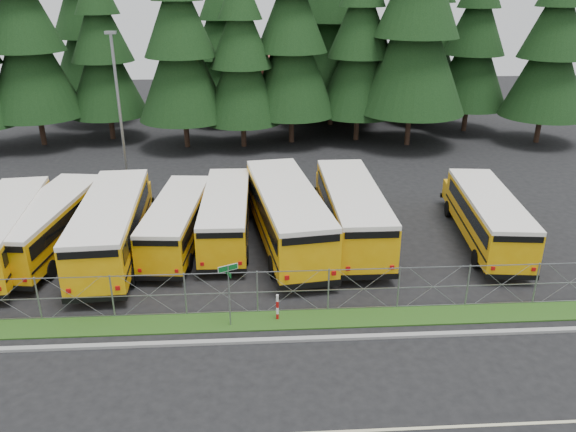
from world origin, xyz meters
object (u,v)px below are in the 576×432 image
object	(u,v)px
bus_5	(286,215)
light_standard	(119,106)
bus_3	(178,222)
bus_6	(351,212)
striped_bollard	(277,307)
street_sign	(229,282)
bus_1	(53,225)
bus_2	(113,227)
bus_0	(8,232)
bus_east	(485,218)
bus_4	(227,216)

from	to	relation	value
bus_5	light_standard	bearing A→B (deg)	128.85
bus_3	bus_6	bearing A→B (deg)	6.74
bus_3	striped_bollard	bearing A→B (deg)	-51.73
street_sign	striped_bollard	world-z (taller)	street_sign
bus_1	light_standard	bearing A→B (deg)	86.94
bus_2	bus_5	bearing A→B (deg)	2.00
bus_0	bus_east	distance (m)	24.60
bus_2	bus_4	xyz separation A→B (m)	(5.63, 1.61, -0.19)
bus_0	bus_5	bearing A→B (deg)	-2.40
bus_0	bus_3	xyz separation A→B (m)	(8.33, 1.02, -0.15)
bus_0	light_standard	size ratio (longest dim) A/B	1.08
bus_6	street_sign	distance (m)	10.21
bus_2	light_standard	distance (m)	11.33
bus_1	bus_5	world-z (taller)	bus_5
bus_east	street_sign	xyz separation A→B (m)	(-13.30, -7.24, 0.64)
bus_east	street_sign	size ratio (longest dim) A/B	3.77
bus_3	bus_5	world-z (taller)	bus_5
striped_bollard	bus_1	bearing A→B (deg)	147.15
bus_0	bus_1	world-z (taller)	bus_0
light_standard	striped_bollard	bearing A→B (deg)	-60.76
bus_0	bus_6	world-z (taller)	bus_6
street_sign	bus_6	bearing A→B (deg)	52.41
bus_6	light_standard	xyz separation A→B (m)	(-13.82, 9.28, 3.96)
bus_6	bus_east	distance (m)	7.14
bus_0	bus_5	distance (m)	14.01
bus_1	striped_bollard	bearing A→B (deg)	-25.80
bus_1	bus_east	bearing A→B (deg)	6.11
bus_0	light_standard	xyz separation A→B (m)	(3.69, 10.57, 4.06)
bus_4	bus_5	world-z (taller)	bus_5
striped_bollard	street_sign	bearing A→B (deg)	-170.45
bus_5	bus_1	bearing A→B (deg)	172.43
bus_3	bus_east	distance (m)	16.28
bus_3	bus_6	xyz separation A→B (m)	(9.18, 0.27, 0.25)
bus_6	bus_1	bearing A→B (deg)	-178.44
bus_0	street_sign	world-z (taller)	bus_0
striped_bollard	bus_2	bearing A→B (deg)	140.84
bus_1	light_standard	xyz separation A→B (m)	(1.74, 9.75, 4.11)
bus_east	bus_5	bearing A→B (deg)	-176.07
bus_2	striped_bollard	xyz separation A→B (m)	(8.02, -6.54, -0.94)
bus_4	bus_6	size ratio (longest dim) A/B	0.88
bus_6	light_standard	bearing A→B (deg)	145.95
bus_4	bus_2	bearing A→B (deg)	-163.13
bus_3	bus_east	bearing A→B (deg)	3.06
bus_2	striped_bollard	size ratio (longest dim) A/B	9.77
bus_2	bus_3	xyz separation A→B (m)	(3.13, 0.95, -0.24)
bus_3	street_sign	world-z (taller)	street_sign
bus_1	bus_0	bearing A→B (deg)	-150.28
bus_5	striped_bollard	size ratio (longest dim) A/B	10.28
bus_east	light_standard	world-z (taller)	light_standard
bus_0	bus_5	xyz separation A→B (m)	(13.98, 0.88, 0.18)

